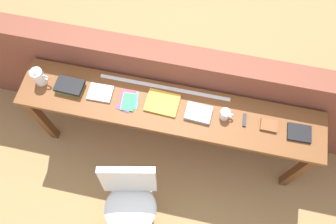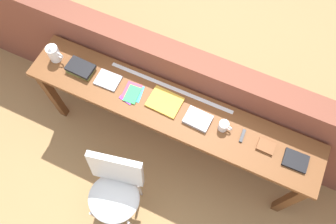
% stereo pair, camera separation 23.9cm
% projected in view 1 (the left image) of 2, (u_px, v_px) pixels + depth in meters
% --- Properties ---
extents(ground_plane, '(40.00, 40.00, 0.00)m').
position_uv_depth(ground_plane, '(163.00, 171.00, 3.31)').
color(ground_plane, '#9E7547').
extents(brick_wall_back, '(6.00, 0.20, 1.15)m').
position_uv_depth(brick_wall_back, '(177.00, 89.00, 3.05)').
color(brick_wall_back, brown).
rests_on(brick_wall_back, ground).
extents(sideboard, '(2.50, 0.44, 0.88)m').
position_uv_depth(sideboard, '(169.00, 115.00, 2.76)').
color(sideboard, brown).
rests_on(sideboard, ground).
extents(chair_white_moulded, '(0.52, 0.53, 0.89)m').
position_uv_depth(chair_white_moulded, '(130.00, 199.00, 2.68)').
color(chair_white_moulded, silver).
rests_on(chair_white_moulded, ground).
extents(pitcher_white, '(0.14, 0.10, 0.18)m').
position_uv_depth(pitcher_white, '(39.00, 77.00, 2.66)').
color(pitcher_white, white).
rests_on(pitcher_white, sideboard).
extents(book_stack_leftmost, '(0.23, 0.15, 0.06)m').
position_uv_depth(book_stack_leftmost, '(70.00, 87.00, 2.67)').
color(book_stack_leftmost, olive).
rests_on(book_stack_leftmost, sideboard).
extents(magazine_cycling, '(0.20, 0.16, 0.02)m').
position_uv_depth(magazine_cycling, '(100.00, 93.00, 2.68)').
color(magazine_cycling, '#9E9EA3').
rests_on(magazine_cycling, sideboard).
extents(pamphlet_pile_colourful, '(0.17, 0.20, 0.01)m').
position_uv_depth(pamphlet_pile_colourful, '(128.00, 101.00, 2.65)').
color(pamphlet_pile_colourful, '#3399D8').
rests_on(pamphlet_pile_colourful, sideboard).
extents(book_open_centre, '(0.27, 0.22, 0.02)m').
position_uv_depth(book_open_centre, '(162.00, 103.00, 2.64)').
color(book_open_centre, gold).
rests_on(book_open_centre, sideboard).
extents(book_grey_hardcover, '(0.21, 0.16, 0.03)m').
position_uv_depth(book_grey_hardcover, '(198.00, 113.00, 2.59)').
color(book_grey_hardcover, '#9E9EA3').
rests_on(book_grey_hardcover, sideboard).
extents(mug, '(0.11, 0.08, 0.09)m').
position_uv_depth(mug, '(225.00, 114.00, 2.56)').
color(mug, white).
rests_on(mug, sideboard).
extents(multitool_folded, '(0.03, 0.11, 0.02)m').
position_uv_depth(multitool_folded, '(245.00, 120.00, 2.58)').
color(multitool_folded, black).
rests_on(multitool_folded, sideboard).
extents(leather_journal_brown, '(0.13, 0.10, 0.02)m').
position_uv_depth(leather_journal_brown, '(269.00, 125.00, 2.55)').
color(leather_journal_brown, brown).
rests_on(leather_journal_brown, sideboard).
extents(book_repair_rightmost, '(0.18, 0.15, 0.02)m').
position_uv_depth(book_repair_rightmost, '(299.00, 133.00, 2.53)').
color(book_repair_rightmost, black).
rests_on(book_repair_rightmost, sideboard).
extents(ruler_metal_back_edge, '(1.10, 0.03, 0.00)m').
position_uv_depth(ruler_metal_back_edge, '(164.00, 87.00, 2.70)').
color(ruler_metal_back_edge, silver).
rests_on(ruler_metal_back_edge, sideboard).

